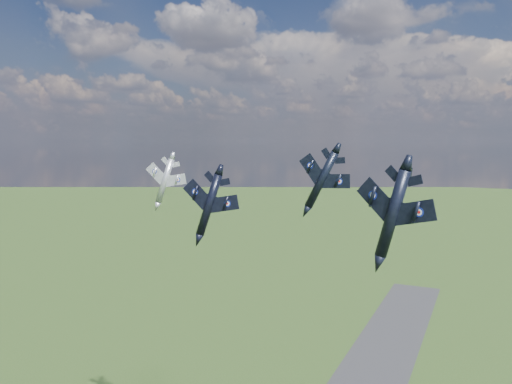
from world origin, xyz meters
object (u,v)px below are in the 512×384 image
at_px(jet_high_navy, 322,180).
at_px(jet_lead_navy, 209,205).
at_px(jet_right_navy, 393,214).
at_px(jet_left_silver, 165,181).

bearing_deg(jet_high_navy, jet_lead_navy, -139.33).
xyz_separation_m(jet_lead_navy, jet_high_navy, (16.84, 14.92, 4.11)).
height_order(jet_right_navy, jet_high_navy, jet_high_navy).
xyz_separation_m(jet_lead_navy, jet_left_silver, (-22.96, 18.42, 2.31)).
relative_size(jet_lead_navy, jet_left_silver, 1.09).
distance_m(jet_lead_navy, jet_left_silver, 29.52).
bearing_deg(jet_left_silver, jet_lead_navy, -56.42).
distance_m(jet_lead_navy, jet_high_navy, 22.87).
relative_size(jet_right_navy, jet_high_navy, 0.97).
bearing_deg(jet_lead_navy, jet_high_navy, 28.32).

